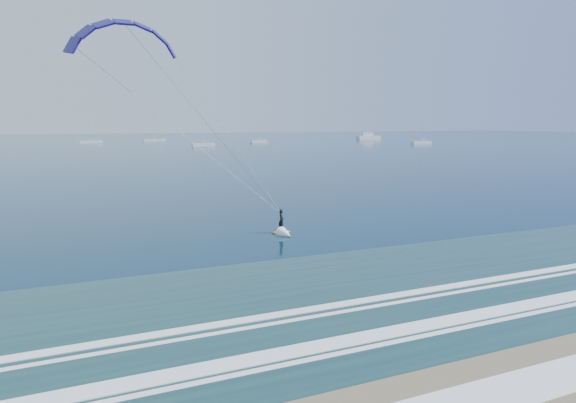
% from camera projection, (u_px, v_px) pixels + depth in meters
% --- Properties ---
extents(ground, '(900.00, 900.00, 0.00)m').
position_uv_depth(ground, '(537.00, 376.00, 19.09)').
color(ground, '#072F42').
rests_on(ground, ground).
extents(kitesurfer_rig, '(18.58, 7.24, 16.90)m').
position_uv_depth(kitesurfer_rig, '(212.00, 131.00, 37.53)').
color(kitesurfer_rig, '#BB8C16').
rests_on(kitesurfer_rig, ground).
extents(motor_yacht, '(13.86, 3.70, 5.88)m').
position_uv_depth(motor_yacht, '(368.00, 137.00, 284.44)').
color(motor_yacht, silver).
rests_on(motor_yacht, ground).
extents(sailboat_2, '(8.84, 2.40, 11.90)m').
position_uv_depth(sailboat_2, '(90.00, 142.00, 230.36)').
color(sailboat_2, silver).
rests_on(sailboat_2, ground).
extents(sailboat_3, '(8.74, 2.40, 12.13)m').
position_uv_depth(sailboat_3, '(203.00, 145.00, 203.11)').
color(sailboat_3, silver).
rests_on(sailboat_3, ground).
extents(sailboat_4, '(10.33, 2.40, 13.83)m').
position_uv_depth(sailboat_4, '(154.00, 140.00, 254.28)').
color(sailboat_4, silver).
rests_on(sailboat_4, ground).
extents(sailboat_5, '(7.65, 2.40, 10.58)m').
position_uv_depth(sailboat_5, '(259.00, 141.00, 238.70)').
color(sailboat_5, silver).
rests_on(sailboat_5, ground).
extents(sailboat_6, '(9.61, 2.40, 12.89)m').
position_uv_depth(sailboat_6, '(421.00, 142.00, 225.09)').
color(sailboat_6, silver).
rests_on(sailboat_6, ground).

